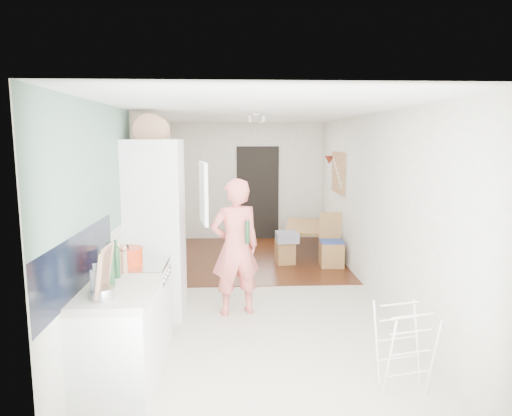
{
  "coord_description": "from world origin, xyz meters",
  "views": [
    {
      "loc": [
        -0.31,
        -6.26,
        2.16
      ],
      "look_at": [
        0.0,
        0.2,
        1.17
      ],
      "focal_mm": 32.0,
      "sensor_mm": 36.0,
      "label": 1
    }
  ],
  "objects": [
    {
      "name": "room_shell",
      "position": [
        0.0,
        0.0,
        1.25
      ],
      "size": [
        3.2,
        7.0,
        2.5
      ],
      "primitive_type": null,
      "color": "silver",
      "rests_on": "ground"
    },
    {
      "name": "floor",
      "position": [
        0.0,
        0.0,
        0.0
      ],
      "size": [
        3.2,
        7.0,
        0.01
      ],
      "primitive_type": "cube",
      "color": "beige",
      "rests_on": "ground"
    },
    {
      "name": "wood_floor_overlay",
      "position": [
        0.0,
        1.85,
        0.01
      ],
      "size": [
        3.2,
        3.3,
        0.01
      ],
      "primitive_type": "cube",
      "color": "#502511",
      "rests_on": "room_shell"
    },
    {
      "name": "sage_wall_panel",
      "position": [
        -1.59,
        -2.0,
        1.85
      ],
      "size": [
        0.02,
        3.0,
        1.3
      ],
      "primitive_type": "cube",
      "color": "slate",
      "rests_on": "room_shell"
    },
    {
      "name": "tile_splashback",
      "position": [
        -1.59,
        -2.55,
        1.15
      ],
      "size": [
        0.02,
        1.9,
        0.5
      ],
      "primitive_type": "cube",
      "color": "black",
      "rests_on": "room_shell"
    },
    {
      "name": "doorway_recess",
      "position": [
        0.2,
        3.48,
        1.0
      ],
      "size": [
        0.9,
        0.04,
        2.0
      ],
      "primitive_type": "cube",
      "color": "black",
      "rests_on": "room_shell"
    },
    {
      "name": "base_cabinet",
      "position": [
        -1.3,
        -2.55,
        0.43
      ],
      "size": [
        0.6,
        0.9,
        0.86
      ],
      "primitive_type": "cube",
      "color": "white",
      "rests_on": "room_shell"
    },
    {
      "name": "worktop",
      "position": [
        -1.3,
        -2.55,
        0.89
      ],
      "size": [
        0.62,
        0.92,
        0.06
      ],
      "primitive_type": "cube",
      "color": "beige",
      "rests_on": "room_shell"
    },
    {
      "name": "range_cooker",
      "position": [
        -1.3,
        -1.8,
        0.44
      ],
      "size": [
        0.6,
        0.6,
        0.88
      ],
      "primitive_type": "cube",
      "color": "white",
      "rests_on": "room_shell"
    },
    {
      "name": "cooker_top",
      "position": [
        -1.3,
        -1.8,
        0.9
      ],
      "size": [
        0.6,
        0.6,
        0.04
      ],
      "primitive_type": "cube",
      "color": "#BBBBBD",
      "rests_on": "room_shell"
    },
    {
      "name": "fridge_housing",
      "position": [
        -1.27,
        -0.78,
        1.07
      ],
      "size": [
        0.66,
        0.66,
        2.15
      ],
      "primitive_type": "cube",
      "color": "white",
      "rests_on": "room_shell"
    },
    {
      "name": "fridge_door",
      "position": [
        -0.66,
        -1.08,
        1.55
      ],
      "size": [
        0.14,
        0.56,
        0.7
      ],
      "primitive_type": "cube",
      "rotation": [
        0.0,
        0.0,
        -1.4
      ],
      "color": "white",
      "rests_on": "room_shell"
    },
    {
      "name": "fridge_interior",
      "position": [
        -0.96,
        -0.78,
        1.55
      ],
      "size": [
        0.02,
        0.52,
        0.66
      ],
      "primitive_type": "cube",
      "color": "white",
      "rests_on": "room_shell"
    },
    {
      "name": "pinboard",
      "position": [
        1.58,
        1.9,
        1.55
      ],
      "size": [
        0.03,
        0.9,
        0.7
      ],
      "primitive_type": "cube",
      "color": "tan",
      "rests_on": "room_shell"
    },
    {
      "name": "pinboard_frame",
      "position": [
        1.57,
        1.9,
        1.55
      ],
      "size": [
        0.0,
        0.94,
        0.74
      ],
      "primitive_type": "cube",
      "color": "olive",
      "rests_on": "room_shell"
    },
    {
      "name": "wall_sconce",
      "position": [
        1.54,
        2.55,
        1.75
      ],
      "size": [
        0.18,
        0.18,
        0.16
      ],
      "primitive_type": "cone",
      "color": "maroon",
      "rests_on": "room_shell"
    },
    {
      "name": "person",
      "position": [
        -0.3,
        -0.81,
        1.0
      ],
      "size": [
        0.83,
        0.67,
        1.99
      ],
      "primitive_type": "imported",
      "rotation": [
        0.0,
        0.0,
        3.43
      ],
      "color": "#ED6D68",
      "rests_on": "floor"
    },
    {
      "name": "dining_table",
      "position": [
        1.14,
        2.23,
        0.23
      ],
      "size": [
        0.92,
        1.39,
        0.45
      ],
      "primitive_type": "imported",
      "rotation": [
        0.0,
        0.0,
        1.41
      ],
      "color": "olive",
      "rests_on": "floor"
    },
    {
      "name": "dining_chair",
      "position": [
        1.33,
        1.21,
        0.45
      ],
      "size": [
        0.4,
        0.4,
        0.91
      ],
      "primitive_type": null,
      "rotation": [
        0.0,
        0.0,
        -0.04
      ],
      "color": "olive",
      "rests_on": "floor"
    },
    {
      "name": "stool",
      "position": [
        0.57,
        1.41,
        0.2
      ],
      "size": [
        0.35,
        0.35,
        0.4
      ],
      "primitive_type": null,
      "rotation": [
        0.0,
        0.0,
        0.14
      ],
      "color": "olive",
      "rests_on": "floor"
    },
    {
      "name": "grey_drape",
      "position": [
        0.6,
        1.38,
        0.49
      ],
      "size": [
        0.39,
        0.39,
        0.17
      ],
      "primitive_type": "cube",
      "rotation": [
        0.0,
        0.0,
        0.04
      ],
      "color": "gray",
      "rests_on": "stool"
    },
    {
      "name": "drying_rack",
      "position": [
        1.13,
        -2.66,
        0.38
      ],
      "size": [
        0.45,
        0.42,
        0.75
      ],
      "primitive_type": null,
      "rotation": [
        0.0,
        0.0,
        0.22
      ],
      "color": "white",
      "rests_on": "floor"
    },
    {
      "name": "bread_bin",
      "position": [
        -1.29,
        -0.68,
        2.26
      ],
      "size": [
        0.47,
        0.45,
        0.21
      ],
      "primitive_type": null,
      "rotation": [
        0.0,
        0.0,
        -0.18
      ],
      "color": "tan",
      "rests_on": "fridge_housing"
    },
    {
      "name": "red_casserole",
      "position": [
        -1.37,
        -1.84,
        1.01
      ],
      "size": [
        0.37,
        0.37,
        0.18
      ],
      "primitive_type": "cylinder",
      "rotation": [
        0.0,
        0.0,
        -0.23
      ],
      "color": "red",
      "rests_on": "cooker_top"
    },
    {
      "name": "steel_pan",
      "position": [
        -1.34,
        -2.8,
        0.97
      ],
      "size": [
        0.23,
        0.23,
        0.09
      ],
      "primitive_type": "cylinder",
      "rotation": [
        0.0,
        0.0,
        -0.33
      ],
      "color": "#BBBBBD",
      "rests_on": "worktop"
    },
    {
      "name": "held_bottle",
      "position": [
        -0.16,
        -0.96,
        1.06
      ],
      "size": [
        0.06,
        0.06,
        0.27
      ],
      "primitive_type": "cylinder",
      "color": "#1C3F23",
      "rests_on": "person"
    },
    {
      "name": "bottle_a",
      "position": [
        -1.36,
        -2.51,
        1.08
      ],
      "size": [
        0.08,
        0.08,
        0.31
      ],
      "primitive_type": "cylinder",
      "rotation": [
        0.0,
        0.0,
        0.09
      ],
      "color": "#1C3F23",
      "rests_on": "worktop"
    },
    {
      "name": "bottle_b",
      "position": [
        -1.37,
        -2.24,
        1.06
      ],
      "size": [
        0.08,
        0.08,
        0.28
      ],
      "primitive_type": "cylinder",
      "rotation": [
        0.0,
        0.0,
        0.22
      ],
      "color": "#1C3F23",
      "rests_on": "worktop"
    },
    {
      "name": "bottle_c",
      "position": [
        -1.4,
        -2.75,
        1.03
      ],
      "size": [
        0.11,
        0.11,
        0.22
      ],
      "primitive_type": "cylinder",
      "rotation": [
        0.0,
        0.0,
        0.3
      ],
      "color": "silver",
      "rests_on": "worktop"
    },
    {
      "name": "pepper_mill_front",
      "position": [
        -1.33,
        -2.11,
        1.03
      ],
      "size": [
        0.07,
        0.07,
        0.21
      ],
      "primitive_type": "cylinder",
      "rotation": [
        0.0,
        0.0,
        -0.34
      ],
      "color": "tan",
      "rests_on": "worktop"
    },
    {
      "name": "pepper_mill_back",
      "position": [
        -1.38,
        -2.11,
        1.03
      ],
      "size": [
        0.06,
        0.06,
        0.22
      ],
      "primitive_type": "cylinder",
      "rotation": [
        0.0,
        0.0,
        -0.04
      ],
      "color": "tan",
      "rests_on": "worktop"
    },
    {
      "name": "chopping_boards",
      "position": [
        -1.34,
        -2.71,
        1.12
      ],
      "size": [
        0.12,
        0.3,
        0.4
      ],
      "primitive_type": null,
      "rotation": [
        0.0,
        0.0,
        -0.28
      ],
      "color": "tan",
      "rests_on": "worktop"
    }
  ]
}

